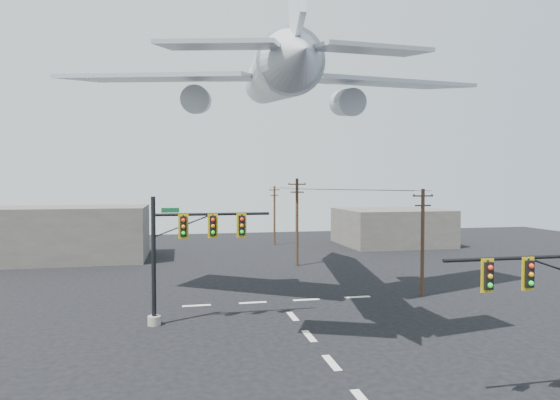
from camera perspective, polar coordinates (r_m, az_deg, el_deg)
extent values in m
plane|color=black|center=(23.84, 6.30, -19.12)|extent=(120.00, 120.00, 0.00)
cube|color=silver|center=(20.38, 10.12, -22.92)|extent=(0.40, 2.00, 0.01)
cube|color=silver|center=(23.84, 6.30, -19.10)|extent=(0.40, 2.00, 0.01)
cube|color=silver|center=(27.44, 3.58, -16.22)|extent=(0.40, 2.00, 0.01)
cube|color=silver|center=(31.14, 1.56, -13.99)|extent=(0.40, 2.00, 0.01)
cube|color=silver|center=(34.22, -10.13, -12.55)|extent=(2.00, 0.40, 0.01)
cube|color=silver|center=(34.57, -3.33, -12.37)|extent=(2.00, 0.40, 0.01)
cube|color=silver|center=(35.37, 3.23, -12.04)|extent=(2.00, 0.40, 0.01)
cube|color=silver|center=(36.59, 9.42, -11.58)|extent=(2.00, 0.40, 0.01)
cylinder|color=black|center=(20.56, 27.78, -6.23)|extent=(7.05, 0.15, 0.15)
cube|color=black|center=(20.55, 28.01, -7.94)|extent=(0.32, 0.29, 1.05)
cube|color=#C1A30B|center=(20.56, 27.97, -7.93)|extent=(0.52, 0.04, 1.29)
sphere|color=red|center=(20.37, 28.32, -7.08)|extent=(0.19, 0.19, 0.19)
sphere|color=orange|center=(20.42, 28.30, -8.00)|extent=(0.19, 0.19, 0.19)
sphere|color=#0DDC20|center=(20.48, 28.28, -8.92)|extent=(0.19, 0.19, 0.19)
cube|color=black|center=(19.48, 23.98, -8.42)|extent=(0.32, 0.29, 1.05)
cube|color=#C1A30B|center=(19.49, 23.95, -8.41)|extent=(0.52, 0.04, 1.29)
sphere|color=red|center=(19.29, 24.28, -7.52)|extent=(0.19, 0.19, 0.19)
sphere|color=orange|center=(19.35, 24.26, -8.49)|extent=(0.19, 0.19, 0.19)
sphere|color=#0DDC20|center=(19.41, 24.25, -9.46)|extent=(0.19, 0.19, 0.19)
cylinder|color=gray|center=(30.28, -15.08, -14.00)|extent=(0.78, 0.78, 0.56)
cylinder|color=black|center=(29.49, -15.15, -7.20)|extent=(0.27, 0.27, 7.82)
cylinder|color=black|center=(29.19, -8.22, -1.72)|extent=(7.10, 0.18, 0.18)
cylinder|color=black|center=(29.18, -11.70, -3.07)|extent=(3.80, 0.09, 0.09)
cube|color=black|center=(29.01, -11.70, -3.16)|extent=(0.38, 0.34, 1.23)
cube|color=#C1A30B|center=(29.04, -11.70, -3.16)|extent=(0.61, 0.04, 1.51)
sphere|color=red|center=(28.79, -11.70, -2.42)|extent=(0.22, 0.22, 0.22)
sphere|color=orange|center=(28.82, -11.70, -3.19)|extent=(0.22, 0.22, 0.22)
sphere|color=#0DDC20|center=(28.86, -11.69, -3.97)|extent=(0.22, 0.22, 0.22)
cube|color=black|center=(29.07, -8.19, -3.13)|extent=(0.38, 0.34, 1.23)
cube|color=#C1A30B|center=(29.10, -8.19, -3.13)|extent=(0.61, 0.04, 1.51)
sphere|color=red|center=(28.85, -8.17, -2.39)|extent=(0.22, 0.22, 0.22)
sphere|color=orange|center=(28.88, -8.17, -3.16)|extent=(0.22, 0.22, 0.22)
sphere|color=#0DDC20|center=(28.92, -8.16, -3.93)|extent=(0.22, 0.22, 0.22)
cube|color=black|center=(29.24, -4.71, -3.09)|extent=(0.38, 0.34, 1.23)
cube|color=#C1A30B|center=(29.26, -4.72, -3.08)|extent=(0.61, 0.04, 1.51)
sphere|color=red|center=(29.02, -4.67, -2.35)|extent=(0.22, 0.22, 0.22)
sphere|color=orange|center=(29.05, -4.67, -3.12)|extent=(0.22, 0.22, 0.22)
sphere|color=#0DDC20|center=(29.09, -4.66, -3.89)|extent=(0.22, 0.22, 0.22)
cube|color=#0B512A|center=(29.05, -13.23, -1.22)|extent=(1.06, 0.04, 0.29)
cylinder|color=#472B1E|center=(37.35, 16.98, -4.98)|extent=(0.27, 0.27, 8.20)
cube|color=#472B1E|center=(37.10, 17.04, 0.48)|extent=(1.64, 0.17, 0.11)
cube|color=#472B1E|center=(37.12, 17.02, -0.65)|extent=(1.28, 0.16, 0.11)
cylinder|color=black|center=(36.77, 16.02, 0.61)|extent=(0.09, 0.09, 0.11)
cylinder|color=black|center=(37.09, 17.04, 0.62)|extent=(0.09, 0.09, 0.11)
cylinder|color=black|center=(37.43, 18.03, 0.62)|extent=(0.09, 0.09, 0.11)
cylinder|color=#472B1E|center=(48.85, 2.08, -2.71)|extent=(0.31, 0.31, 9.15)
cube|color=#472B1E|center=(48.69, 2.09, 1.93)|extent=(1.82, 0.61, 0.12)
cube|color=#472B1E|center=(48.70, 2.09, 0.97)|extent=(1.42, 0.50, 0.12)
cylinder|color=black|center=(48.72, 1.12, 2.05)|extent=(0.10, 0.10, 0.12)
cylinder|color=black|center=(48.69, 2.09, 2.05)|extent=(0.10, 0.10, 0.12)
cylinder|color=black|center=(48.67, 3.06, 2.05)|extent=(0.10, 0.10, 0.12)
cylinder|color=#472B1E|center=(65.80, -0.68, -1.88)|extent=(0.28, 0.28, 8.27)
cube|color=#472B1E|center=(65.66, -0.68, 1.24)|extent=(1.59, 0.80, 0.11)
cube|color=#472B1E|center=(65.67, -0.68, 0.58)|extent=(1.25, 0.64, 0.11)
cylinder|color=black|center=(65.22, -1.22, 1.31)|extent=(0.09, 0.09, 0.11)
cylinder|color=black|center=(65.66, -0.68, 1.32)|extent=(0.09, 0.09, 0.11)
cylinder|color=black|center=(66.10, -0.15, 1.32)|extent=(0.09, 0.09, 0.11)
cylinder|color=black|center=(42.27, 7.56, 1.25)|extent=(6.29, 14.81, 0.03)
cylinder|color=black|center=(56.99, -0.27, 1.48)|extent=(1.11, 17.15, 0.03)
cylinder|color=black|center=(42.81, 9.52, 1.25)|extent=(6.11, 14.81, 0.03)
cylinder|color=black|center=(57.33, 1.27, 1.48)|extent=(0.97, 17.15, 0.03)
cylinder|color=#AAADB6|center=(36.18, -0.90, 14.77)|extent=(6.04, 23.16, 6.97)
cone|color=#AAADB6|center=(49.95, -2.26, 13.65)|extent=(4.17, 5.87, 4.31)
cone|color=#AAADB6|center=(22.49, 2.17, 17.23)|extent=(3.80, 5.78, 3.96)
cube|color=#AAADB6|center=(34.84, -14.37, 14.25)|extent=(15.09, 11.86, 1.04)
cube|color=#AAADB6|center=(36.18, 12.47, 13.80)|extent=(15.43, 9.47, 1.04)
cylinder|color=#AAADB6|center=(35.45, -10.13, 11.93)|extent=(2.42, 4.05, 2.54)
cylinder|color=#AAADB6|center=(36.38, 8.18, 11.68)|extent=(2.42, 4.05, 2.54)
cube|color=#AAADB6|center=(22.98, -7.41, 18.27)|extent=(6.12, 4.33, 0.57)
cube|color=#AAADB6|center=(23.89, 10.97, 17.62)|extent=(5.92, 3.30, 0.57)
cube|color=#625C56|center=(57.87, -24.91, -3.73)|extent=(18.00, 10.00, 6.00)
cube|color=#625C56|center=(67.91, 13.42, -3.20)|extent=(14.00, 12.00, 5.00)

